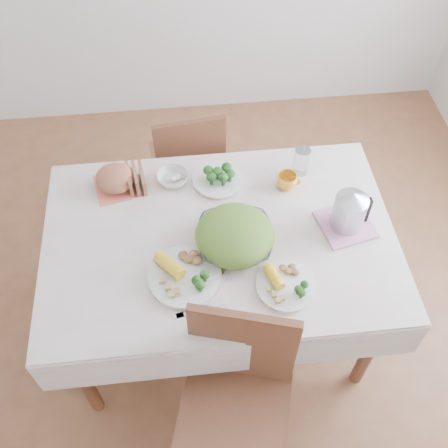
{
  "coord_description": "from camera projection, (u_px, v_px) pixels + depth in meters",
  "views": [
    {
      "loc": [
        -0.13,
        -1.33,
        2.55
      ],
      "look_at": [
        0.02,
        0.02,
        0.82
      ],
      "focal_mm": 42.0,
      "sensor_mm": 36.0,
      "label": 1
    }
  ],
  "objects": [
    {
      "name": "tablecloth",
      "position": [
        220.0,
        237.0,
        2.23
      ],
      "size": [
        1.5,
        1.0,
        0.01
      ],
      "primitive_type": "cube",
      "color": "beige",
      "rests_on": "dining_table"
    },
    {
      "name": "floor",
      "position": [
        221.0,
        321.0,
        2.83
      ],
      "size": [
        3.6,
        3.6,
        0.0
      ],
      "primitive_type": "plane",
      "color": "brown",
      "rests_on": "ground"
    },
    {
      "name": "pink_tray",
      "position": [
        345.0,
        225.0,
        2.26
      ],
      "size": [
        0.26,
        0.26,
        0.02
      ],
      "primitive_type": "cube",
      "rotation": [
        0.0,
        0.0,
        0.22
      ],
      "color": "pink",
      "rests_on": "tablecloth"
    },
    {
      "name": "electric_kettle",
      "position": [
        350.0,
        208.0,
        2.17
      ],
      "size": [
        0.18,
        0.18,
        0.19
      ],
      "primitive_type": "cylinder",
      "rotation": [
        0.0,
        0.0,
        -0.41
      ],
      "color": "#B2B5BA",
      "rests_on": "pink_tray"
    },
    {
      "name": "glass_tumbler",
      "position": [
        301.0,
        162.0,
        2.41
      ],
      "size": [
        0.08,
        0.08,
        0.14
      ],
      "primitive_type": "cylinder",
      "rotation": [
        0.0,
        0.0,
        0.17
      ],
      "color": "white",
      "rests_on": "tablecloth"
    },
    {
      "name": "dining_table",
      "position": [
        220.0,
        284.0,
        2.53
      ],
      "size": [
        1.4,
        0.9,
        0.75
      ],
      "primitive_type": "cube",
      "color": "brown",
      "rests_on": "floor"
    },
    {
      "name": "napkin",
      "position": [
        117.0,
        187.0,
        2.4
      ],
      "size": [
        0.23,
        0.23,
        0.0
      ],
      "primitive_type": "cube",
      "rotation": [
        0.0,
        0.0,
        0.2
      ],
      "color": "#F3725C",
      "rests_on": "tablecloth"
    },
    {
      "name": "bread_loaf",
      "position": [
        115.0,
        178.0,
        2.36
      ],
      "size": [
        0.22,
        0.22,
        0.11
      ],
      "primitive_type": "ellipsoid",
      "rotation": [
        0.0,
        0.0,
        -0.29
      ],
      "color": "#95563A",
      "rests_on": "napkin"
    },
    {
      "name": "broccoli_plate",
      "position": [
        218.0,
        180.0,
        2.42
      ],
      "size": [
        0.29,
        0.29,
        0.02
      ],
      "primitive_type": "cylinder",
      "rotation": [
        0.0,
        0.0,
        0.24
      ],
      "color": "beige",
      "rests_on": "tablecloth"
    },
    {
      "name": "knife",
      "position": [
        200.0,
        309.0,
        2.01
      ],
      "size": [
        0.19,
        0.06,
        0.0
      ],
      "primitive_type": "cube",
      "rotation": [
        0.0,
        0.0,
        1.79
      ],
      "color": "silver",
      "rests_on": "tablecloth"
    },
    {
      "name": "salad_bowl",
      "position": [
        235.0,
        239.0,
        2.17
      ],
      "size": [
        0.33,
        0.33,
        0.08
      ],
      "primitive_type": "imported",
      "rotation": [
        0.0,
        0.0,
        -0.06
      ],
      "color": "white",
      "rests_on": "tablecloth"
    },
    {
      "name": "yellow_mug",
      "position": [
        287.0,
        181.0,
        2.37
      ],
      "size": [
        0.12,
        0.12,
        0.08
      ],
      "primitive_type": "imported",
      "rotation": [
        0.0,
        0.0,
        -0.39
      ],
      "color": "gold",
      "rests_on": "tablecloth"
    },
    {
      "name": "fork_right",
      "position": [
        226.0,
        266.0,
        2.13
      ],
      "size": [
        0.12,
        0.15,
        0.0
      ],
      "primitive_type": "cube",
      "rotation": [
        0.0,
        0.0,
        -0.65
      ],
      "color": "silver",
      "rests_on": "tablecloth"
    },
    {
      "name": "fork_left",
      "position": [
        197.0,
        284.0,
        2.08
      ],
      "size": [
        0.06,
        0.17,
        0.0
      ],
      "primitive_type": "cube",
      "rotation": [
        0.0,
        0.0,
        0.21
      ],
      "color": "silver",
      "rests_on": "tablecloth"
    },
    {
      "name": "fruit_bowl",
      "position": [
        173.0,
        178.0,
        2.41
      ],
      "size": [
        0.15,
        0.15,
        0.04
      ],
      "primitive_type": "imported",
      "rotation": [
        0.0,
        0.0,
        0.07
      ],
      "color": "white",
      "rests_on": "tablecloth"
    },
    {
      "name": "chair_far",
      "position": [
        187.0,
        155.0,
        2.95
      ],
      "size": [
        0.43,
        0.43,
        0.86
      ],
      "primitive_type": "cube",
      "rotation": [
        0.0,
        0.0,
        3.26
      ],
      "color": "brown",
      "rests_on": "floor"
    },
    {
      "name": "chair_near",
      "position": [
        233.0,
        418.0,
        2.05
      ],
      "size": [
        0.53,
        0.53,
        0.95
      ],
      "primitive_type": "cube",
      "rotation": [
        0.0,
        0.0,
        -0.28
      ],
      "color": "brown",
      "rests_on": "floor"
    },
    {
      "name": "dinner_plate_right",
      "position": [
        286.0,
        286.0,
        2.07
      ],
      "size": [
        0.25,
        0.25,
        0.02
      ],
      "primitive_type": "cylinder",
      "rotation": [
        0.0,
        0.0,
        -0.02
      ],
      "color": "white",
      "rests_on": "tablecloth"
    },
    {
      "name": "dinner_plate_left",
      "position": [
        185.0,
        277.0,
        2.09
      ],
      "size": [
        0.38,
        0.38,
        0.02
      ],
      "primitive_type": "cylinder",
      "rotation": [
        0.0,
        0.0,
        0.34
      ],
      "color": "white",
      "rests_on": "tablecloth"
    }
  ]
}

